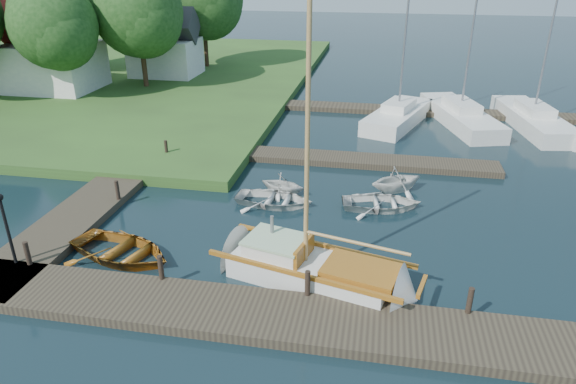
% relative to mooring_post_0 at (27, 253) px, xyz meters
% --- Properties ---
extents(ground, '(160.00, 160.00, 0.00)m').
position_rel_mooring_post_0_xyz_m(ground, '(7.50, 5.00, -0.70)').
color(ground, black).
rests_on(ground, ground).
extents(near_dock, '(18.00, 2.20, 0.30)m').
position_rel_mooring_post_0_xyz_m(near_dock, '(7.50, -1.00, -0.55)').
color(near_dock, '#2F281F').
rests_on(near_dock, ground).
extents(left_dock, '(2.20, 18.00, 0.30)m').
position_rel_mooring_post_0_xyz_m(left_dock, '(-0.50, 7.00, -0.55)').
color(left_dock, '#2F281F').
rests_on(left_dock, ground).
extents(far_dock, '(14.00, 1.60, 0.30)m').
position_rel_mooring_post_0_xyz_m(far_dock, '(9.50, 11.50, -0.55)').
color(far_dock, '#2F281F').
rests_on(far_dock, ground).
extents(pontoon, '(30.00, 1.60, 0.30)m').
position_rel_mooring_post_0_xyz_m(pontoon, '(17.50, 21.00, -0.55)').
color(pontoon, '#2F281F').
rests_on(pontoon, ground).
extents(shore, '(50.00, 40.00, 0.50)m').
position_rel_mooring_post_0_xyz_m(shore, '(-20.50, 27.00, -0.45)').
color(shore, '#2E491F').
rests_on(shore, ground).
extents(mooring_post_0, '(0.16, 0.16, 0.80)m').
position_rel_mooring_post_0_xyz_m(mooring_post_0, '(0.00, 0.00, 0.00)').
color(mooring_post_0, black).
rests_on(mooring_post_0, near_dock).
extents(mooring_post_1, '(0.16, 0.16, 0.80)m').
position_rel_mooring_post_0_xyz_m(mooring_post_1, '(4.50, 0.00, 0.00)').
color(mooring_post_1, black).
rests_on(mooring_post_1, near_dock).
extents(mooring_post_2, '(0.16, 0.16, 0.80)m').
position_rel_mooring_post_0_xyz_m(mooring_post_2, '(9.00, 0.00, 0.00)').
color(mooring_post_2, black).
rests_on(mooring_post_2, near_dock).
extents(mooring_post_3, '(0.16, 0.16, 0.80)m').
position_rel_mooring_post_0_xyz_m(mooring_post_3, '(13.50, 0.00, 0.00)').
color(mooring_post_3, black).
rests_on(mooring_post_3, near_dock).
extents(mooring_post_4, '(0.16, 0.16, 0.80)m').
position_rel_mooring_post_0_xyz_m(mooring_post_4, '(0.50, 5.00, 0.00)').
color(mooring_post_4, black).
rests_on(mooring_post_4, left_dock).
extents(mooring_post_5, '(0.16, 0.16, 0.80)m').
position_rel_mooring_post_0_xyz_m(mooring_post_5, '(0.50, 10.00, 0.00)').
color(mooring_post_5, black).
rests_on(mooring_post_5, left_dock).
extents(lamp_post, '(0.24, 0.24, 2.44)m').
position_rel_mooring_post_0_xyz_m(lamp_post, '(-0.50, 0.00, 1.17)').
color(lamp_post, black).
rests_on(lamp_post, near_dock).
extents(sailboat, '(7.41, 3.68, 9.83)m').
position_rel_mooring_post_0_xyz_m(sailboat, '(9.10, 1.18, -0.36)').
color(sailboat, white).
rests_on(sailboat, ground).
extents(dinghy, '(4.43, 3.70, 0.79)m').
position_rel_mooring_post_0_xyz_m(dinghy, '(2.47, 1.33, -0.31)').
color(dinghy, brown).
rests_on(dinghy, ground).
extents(tender_a, '(3.32, 2.47, 0.66)m').
position_rel_mooring_post_0_xyz_m(tender_a, '(6.68, 6.25, -0.37)').
color(tender_a, white).
rests_on(tender_a, ground).
extents(tender_b, '(2.34, 2.14, 1.04)m').
position_rel_mooring_post_0_xyz_m(tender_b, '(6.83, 7.37, -0.18)').
color(tender_b, white).
rests_on(tender_b, ground).
extents(tender_c, '(3.44, 2.68, 0.65)m').
position_rel_mooring_post_0_xyz_m(tender_c, '(11.01, 6.71, -0.37)').
color(tender_c, white).
rests_on(tender_c, ground).
extents(tender_d, '(3.11, 3.00, 1.25)m').
position_rel_mooring_post_0_xyz_m(tender_d, '(11.60, 8.49, -0.07)').
color(tender_d, white).
rests_on(tender_d, ground).
extents(marina_boat_2, '(4.41, 7.31, 11.10)m').
position_rel_mooring_post_0_xyz_m(marina_boat_2, '(11.75, 18.45, -0.12)').
color(marina_boat_2, white).
rests_on(marina_boat_2, ground).
extents(marina_boat_3, '(4.42, 8.57, 13.22)m').
position_rel_mooring_post_0_xyz_m(marina_boat_3, '(15.45, 19.25, -0.11)').
color(marina_boat_3, white).
rests_on(marina_boat_3, ground).
extents(marina_boat_4, '(3.43, 8.40, 9.87)m').
position_rel_mooring_post_0_xyz_m(marina_boat_4, '(19.58, 19.24, -0.14)').
color(marina_boat_4, white).
rests_on(marina_boat_4, ground).
extents(house_a, '(6.30, 5.00, 6.29)m').
position_rel_mooring_post_0_xyz_m(house_a, '(-12.50, 21.00, 2.26)').
color(house_a, silver).
rests_on(house_a, shore).
extents(house_c, '(5.25, 4.00, 5.28)m').
position_rel_mooring_post_0_xyz_m(house_c, '(-6.50, 27.00, 1.88)').
color(house_c, silver).
rests_on(house_c, shore).
extents(tree_2, '(5.83, 5.75, 7.82)m').
position_rel_mooring_post_0_xyz_m(tree_2, '(-10.50, 19.05, 4.55)').
color(tree_2, '#332114').
rests_on(tree_2, shore).
extents(tree_3, '(6.41, 6.38, 8.74)m').
position_rel_mooring_post_0_xyz_m(tree_3, '(-6.50, 23.05, 5.11)').
color(tree_3, '#332114').
rests_on(tree_3, shore).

